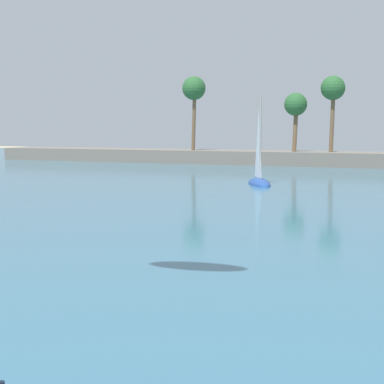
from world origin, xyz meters
TOP-DOWN VIEW (x-y plane):
  - sailboat_near_shore at (-9.38, 51.26)m, footprint 3.97×5.65m

SIDE VIEW (x-z plane):
  - sailboat_near_shore at x=-9.38m, z-range -3.21..4.77m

